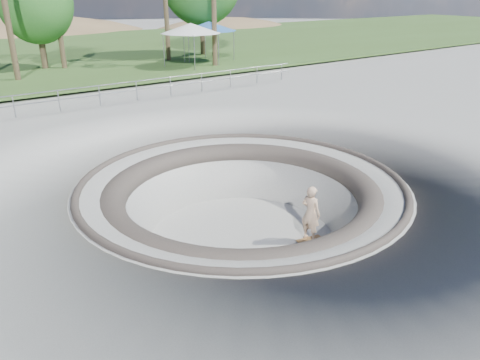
# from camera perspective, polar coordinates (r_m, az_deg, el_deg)

# --- Properties ---
(ground) EXTENTS (180.00, 180.00, 0.00)m
(ground) POSITION_cam_1_polar(r_m,az_deg,el_deg) (14.66, 0.21, -0.33)
(ground) COLOR #AFB0AA
(ground) RESTS_ON ground
(skate_bowl) EXTENTS (14.00, 14.00, 4.10)m
(skate_bowl) POSITION_cam_1_polar(r_m,az_deg,el_deg) (15.45, 0.21, -6.60)
(skate_bowl) COLOR #AFB0AA
(skate_bowl) RESTS_ON ground
(grass_strip) EXTENTS (180.00, 36.00, 0.12)m
(grass_strip) POSITION_cam_1_polar(r_m,az_deg,el_deg) (45.92, -26.60, 13.30)
(grass_strip) COLOR #355421
(grass_strip) RESTS_ON ground
(distant_hills) EXTENTS (103.20, 45.00, 28.60)m
(distant_hills) POSITION_cam_1_polar(r_m,az_deg,el_deg) (70.22, -26.27, 9.71)
(distant_hills) COLOR brown
(distant_hills) RESTS_ON ground
(safety_railing) EXTENTS (25.00, 0.06, 1.03)m
(safety_railing) POSITION_cam_1_polar(r_m,az_deg,el_deg) (24.75, -16.75, 9.87)
(safety_railing) COLOR gray
(safety_railing) RESTS_ON ground
(skateboard) EXTENTS (0.89, 0.40, 0.09)m
(skateboard) POSITION_cam_1_polar(r_m,az_deg,el_deg) (15.31, 8.42, -7.16)
(skateboard) COLOR olive
(skateboard) RESTS_ON ground
(skater) EXTENTS (0.56, 0.74, 1.84)m
(skater) POSITION_cam_1_polar(r_m,az_deg,el_deg) (14.88, 8.62, -4.02)
(skater) COLOR #D4AC89
(skater) RESTS_ON skateboard
(canopy_white) EXTENTS (5.66, 5.66, 3.05)m
(canopy_white) POSITION_cam_1_polar(r_m,az_deg,el_deg) (35.62, -6.04, 17.90)
(canopy_white) COLOR gray
(canopy_white) RESTS_ON ground
(canopy_blue) EXTENTS (5.50, 5.50, 3.00)m
(canopy_blue) POSITION_cam_1_polar(r_m,az_deg,el_deg) (38.08, -3.83, 18.18)
(canopy_blue) COLOR gray
(canopy_blue) RESTS_ON ground
(bushy_tree_mid) EXTENTS (5.04, 4.58, 7.27)m
(bushy_tree_mid) POSITION_cam_1_polar(r_m,az_deg,el_deg) (37.18, -23.66, 19.13)
(bushy_tree_mid) COLOR brown
(bushy_tree_mid) RESTS_ON ground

